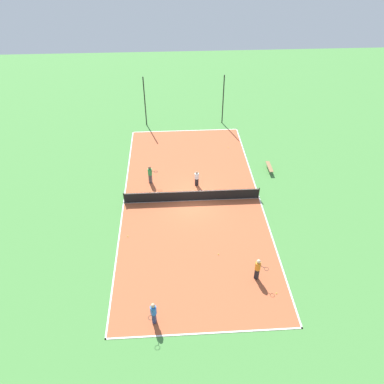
% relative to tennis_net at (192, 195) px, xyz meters
% --- Properties ---
extents(ground_plane, '(80.00, 80.00, 0.00)m').
position_rel_tennis_net_xyz_m(ground_plane, '(0.00, 0.00, -0.54)').
color(ground_plane, '#47843D').
extents(court_surface, '(11.33, 24.30, 0.02)m').
position_rel_tennis_net_xyz_m(court_surface, '(0.00, 0.00, -0.53)').
color(court_surface, '#B75633').
rests_on(court_surface, ground_plane).
extents(tennis_net, '(11.13, 0.10, 1.03)m').
position_rel_tennis_net_xyz_m(tennis_net, '(0.00, 0.00, 0.00)').
color(tennis_net, black).
rests_on(tennis_net, court_surface).
extents(bench, '(0.36, 1.78, 0.45)m').
position_rel_tennis_net_xyz_m(bench, '(7.34, 4.00, -0.15)').
color(bench, olive).
rests_on(bench, ground_plane).
extents(player_near_white, '(0.51, 0.51, 1.44)m').
position_rel_tennis_net_xyz_m(player_near_white, '(0.53, 2.11, 0.28)').
color(player_near_white, black).
rests_on(player_near_white, court_surface).
extents(player_center_orange, '(0.92, 0.87, 1.71)m').
position_rel_tennis_net_xyz_m(player_center_orange, '(3.69, -8.34, 0.46)').
color(player_center_orange, black).
rests_on(player_center_orange, court_surface).
extents(player_far_green, '(0.99, 0.69, 1.69)m').
position_rel_tennis_net_xyz_m(player_far_green, '(-3.46, 2.73, 0.45)').
color(player_far_green, '#4C4C51').
rests_on(player_far_green, court_surface).
extents(player_near_blue, '(0.51, 0.98, 1.69)m').
position_rel_tennis_net_xyz_m(player_near_blue, '(-2.88, -11.20, 0.45)').
color(player_near_blue, navy).
rests_on(player_near_blue, court_surface).
extents(tennis_ball_near_net, '(0.07, 0.07, 0.07)m').
position_rel_tennis_net_xyz_m(tennis_ball_near_net, '(4.72, -9.65, -0.49)').
color(tennis_ball_near_net, '#CCE033').
rests_on(tennis_ball_near_net, court_surface).
extents(tennis_ball_far_baseline, '(0.07, 0.07, 0.07)m').
position_rel_tennis_net_xyz_m(tennis_ball_far_baseline, '(4.14, 8.25, -0.49)').
color(tennis_ball_far_baseline, '#CCE033').
rests_on(tennis_ball_far_baseline, court_surface).
extents(tennis_ball_left_sideline, '(0.07, 0.07, 0.07)m').
position_rel_tennis_net_xyz_m(tennis_ball_left_sideline, '(-4.97, -3.97, -0.49)').
color(tennis_ball_left_sideline, '#CCE033').
rests_on(tennis_ball_left_sideline, court_surface).
extents(tennis_ball_midcourt, '(0.07, 0.07, 0.07)m').
position_rel_tennis_net_xyz_m(tennis_ball_midcourt, '(1.47, -6.14, -0.49)').
color(tennis_ball_midcourt, '#CCE033').
rests_on(tennis_ball_midcourt, court_surface).
extents(fence_post_back_left, '(0.12, 0.12, 5.46)m').
position_rel_tennis_net_xyz_m(fence_post_back_left, '(-4.21, 13.75, 2.18)').
color(fence_post_back_left, black).
rests_on(fence_post_back_left, ground_plane).
extents(fence_post_back_right, '(0.12, 0.12, 5.46)m').
position_rel_tennis_net_xyz_m(fence_post_back_right, '(4.21, 13.75, 2.18)').
color(fence_post_back_right, black).
rests_on(fence_post_back_right, ground_plane).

